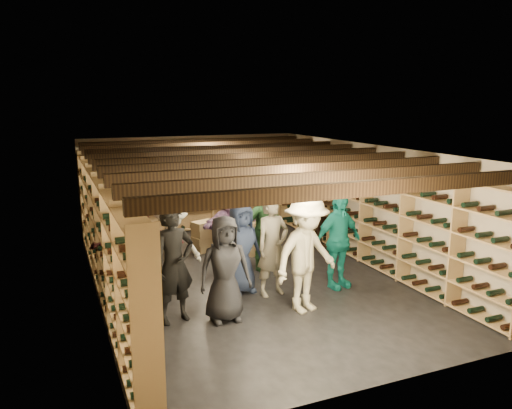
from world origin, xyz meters
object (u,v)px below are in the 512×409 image
Objects in this scene: person_5 at (138,245)px; person_9 at (172,247)px; person_7 at (273,247)px; person_11 at (229,225)px; crate_stack_right at (204,236)px; crate_loose at (262,235)px; person_4 at (338,241)px; person_6 at (241,248)px; person_0 at (225,269)px; person_8 at (322,209)px; person_3 at (306,254)px; crate_stack_left at (258,238)px; person_1 at (174,265)px; person_10 at (264,229)px.

person_9 is (0.56, -0.14, -0.07)m from person_5.
person_7 reaches higher than person_11.
crate_stack_right reaches higher than crate_loose.
person_9 reaches higher than crate_stack_right.
person_4 is at bearing -90.34° from crate_loose.
person_5 is 1.77m from person_6.
person_0 is 1.94m from person_5.
person_11 reaches higher than crate_stack_right.
person_7 is 0.93× the size of person_8.
person_3 is 1.23m from person_4.
person_7 is (-0.67, -2.25, 0.51)m from crate_stack_left.
crate_stack_right is 0.40× the size of person_7.
person_5 is at bearing 87.54° from person_1.
person_11 is (1.77, 2.55, -0.15)m from person_1.
person_5 is 4.34m from person_8.
person_4 is at bearing -62.69° from crate_stack_right.
person_9 is (-1.19, -2.02, 0.43)m from crate_stack_right.
person_7 reaches higher than crate_loose.
person_9 is at bearing -120.42° from crate_stack_right.
person_4 is 2.58m from person_11.
person_0 is at bearing -50.02° from person_5.
person_0 is 0.95× the size of person_7.
person_0 is 1.02× the size of person_6.
person_4 is (-0.02, -3.42, 0.77)m from crate_loose.
person_5 is 2.36m from person_11.
crate_loose is (1.57, 0.42, -0.25)m from crate_stack_right.
crate_stack_right is at bearing 70.36° from person_9.
person_8 reaches higher than person_1.
person_10 reaches higher than crate_stack_right.
person_5 is 2.32m from person_7.
person_10 is (0.71, -1.66, 0.49)m from crate_stack_right.
crate_loose is 3.74m from person_9.
person_5 is 1.06× the size of person_6.
person_1 is 1.44m from person_5.
person_8 reaches higher than crate_stack_right.
person_1 reaches higher than person_6.
person_6 reaches higher than crate_stack_left.
person_10 is at bearing -80.53° from person_11.
person_4 is at bearing -74.31° from person_10.
person_10 reaches higher than person_11.
person_7 is 1.15× the size of person_11.
person_8 reaches higher than person_6.
person_3 is 1.25× the size of person_11.
person_0 is 0.95× the size of person_4.
person_11 is (1.51, 1.28, -0.03)m from person_9.
person_3 reaches higher than person_9.
person_10 is at bearing -166.84° from person_8.
person_7 reaches higher than person_10.
person_1 reaches higher than person_9.
crate_stack_right is 2.94m from person_7.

